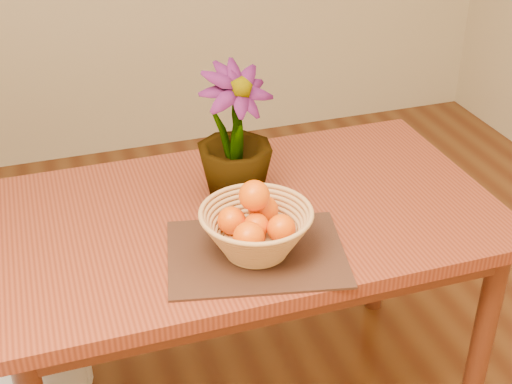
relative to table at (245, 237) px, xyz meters
name	(u,v)px	position (x,y,z in m)	size (l,w,h in m)	color
table	(245,237)	(0.00, 0.00, 0.00)	(1.40, 0.80, 0.75)	maroon
placemat	(256,253)	(-0.04, -0.21, 0.09)	(0.44, 0.33, 0.01)	#3D2016
wicker_basket	(256,233)	(-0.04, -0.21, 0.15)	(0.28, 0.28, 0.12)	tan
orange_pile	(256,218)	(-0.03, -0.20, 0.19)	(0.18, 0.18, 0.14)	#ED5E03
potted_plant	(234,134)	(0.00, 0.09, 0.28)	(0.21, 0.21, 0.38)	#164714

